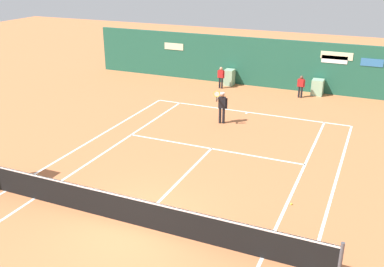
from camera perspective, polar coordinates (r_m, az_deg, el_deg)
The scene contains 7 objects.
ground_plane at distance 14.39m, azimuth -6.09°, elevation -10.50°, with size 80.00×80.00×0.01m.
tennis_net at distance 13.71m, azimuth -7.37°, elevation -9.86°, with size 12.10×0.10×1.07m.
sponsor_back_wall at distance 28.27m, azimuth 10.51°, elevation 8.76°, with size 25.00×1.02×3.05m.
player_on_baseline at distance 21.70m, azimuth 3.89°, elevation 3.71°, with size 0.51×0.77×1.82m.
ball_kid_centre_post at distance 27.86m, azimuth 3.76°, elevation 7.42°, with size 0.46×0.19×1.37m.
ball_kid_left_post at distance 26.65m, azimuth 13.91°, elevation 6.10°, with size 0.44×0.18×1.32m.
tennis_ball_mid_court at distance 15.23m, azimuth 12.73°, elevation -8.87°, with size 0.07×0.07×0.07m, color #CCE033.
Camera 1 is at (6.24, -9.91, 7.65)m, focal length 41.25 mm.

